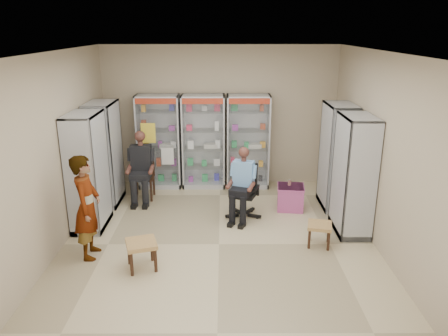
{
  "coord_description": "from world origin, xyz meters",
  "views": [
    {
      "loc": [
        0.07,
        -6.32,
        3.35
      ],
      "look_at": [
        0.08,
        0.7,
        1.07
      ],
      "focal_mm": 35.0,
      "sensor_mm": 36.0,
      "label": 1
    }
  ],
  "objects_px": {
    "seated_shopkeeper": "(244,185)",
    "wooden_chair": "(143,176)",
    "cabinet_back_right": "(248,142)",
    "cabinet_left_far": "(104,154)",
    "cabinet_back_left": "(159,142)",
    "woven_stool_a": "(319,234)",
    "woven_stool_b": "(142,255)",
    "cabinet_right_near": "(354,175)",
    "cabinet_back_mid": "(204,142)",
    "standing_man": "(87,207)",
    "cabinet_left_near": "(88,172)",
    "cabinet_right_far": "(337,157)",
    "pink_trunk": "(290,197)",
    "office_chair": "(243,191)"
  },
  "relations": [
    {
      "from": "seated_shopkeeper",
      "to": "wooden_chair",
      "type": "bearing_deg",
      "value": 174.29
    },
    {
      "from": "cabinet_back_right",
      "to": "seated_shopkeeper",
      "type": "height_order",
      "value": "cabinet_back_right"
    },
    {
      "from": "cabinet_left_far",
      "to": "cabinet_back_left",
      "type": "bearing_deg",
      "value": 135.0
    },
    {
      "from": "cabinet_back_right",
      "to": "woven_stool_a",
      "type": "bearing_deg",
      "value": -70.07
    },
    {
      "from": "wooden_chair",
      "to": "woven_stool_b",
      "type": "relative_size",
      "value": 2.24
    },
    {
      "from": "cabinet_right_near",
      "to": "cabinet_back_mid",
      "type": "bearing_deg",
      "value": 49.16
    },
    {
      "from": "woven_stool_b",
      "to": "standing_man",
      "type": "xyz_separation_m",
      "value": [
        -0.84,
        0.37,
        0.59
      ]
    },
    {
      "from": "wooden_chair",
      "to": "woven_stool_a",
      "type": "xyz_separation_m",
      "value": [
        3.15,
        -2.03,
        -0.28
      ]
    },
    {
      "from": "cabinet_left_near",
      "to": "cabinet_back_mid",
      "type": "bearing_deg",
      "value": 137.2
    },
    {
      "from": "cabinet_back_mid",
      "to": "seated_shopkeeper",
      "type": "relative_size",
      "value": 1.59
    },
    {
      "from": "wooden_chair",
      "to": "seated_shopkeeper",
      "type": "bearing_deg",
      "value": -25.8
    },
    {
      "from": "cabinet_right_far",
      "to": "pink_trunk",
      "type": "xyz_separation_m",
      "value": [
        -0.88,
        -0.16,
        -0.77
      ]
    },
    {
      "from": "woven_stool_b",
      "to": "woven_stool_a",
      "type": "bearing_deg",
      "value": 14.27
    },
    {
      "from": "cabinet_back_left",
      "to": "pink_trunk",
      "type": "distance_m",
      "value": 3.05
    },
    {
      "from": "cabinet_back_mid",
      "to": "office_chair",
      "type": "bearing_deg",
      "value": -64.35
    },
    {
      "from": "cabinet_back_right",
      "to": "woven_stool_b",
      "type": "distance_m",
      "value": 3.93
    },
    {
      "from": "cabinet_back_right",
      "to": "standing_man",
      "type": "height_order",
      "value": "cabinet_back_right"
    },
    {
      "from": "pink_trunk",
      "to": "cabinet_back_right",
      "type": "bearing_deg",
      "value": 120.35
    },
    {
      "from": "office_chair",
      "to": "woven_stool_a",
      "type": "height_order",
      "value": "office_chair"
    },
    {
      "from": "cabinet_back_mid",
      "to": "cabinet_left_near",
      "type": "bearing_deg",
      "value": -132.8
    },
    {
      "from": "cabinet_right_near",
      "to": "seated_shopkeeper",
      "type": "height_order",
      "value": "cabinet_right_near"
    },
    {
      "from": "cabinet_back_right",
      "to": "wooden_chair",
      "type": "relative_size",
      "value": 2.13
    },
    {
      "from": "cabinet_back_mid",
      "to": "office_chair",
      "type": "distance_m",
      "value": 1.89
    },
    {
      "from": "cabinet_right_near",
      "to": "cabinet_back_right",
      "type": "bearing_deg",
      "value": 36.16
    },
    {
      "from": "cabinet_back_right",
      "to": "office_chair",
      "type": "xyz_separation_m",
      "value": [
        -0.16,
        -1.64,
        -0.5
      ]
    },
    {
      "from": "cabinet_back_left",
      "to": "cabinet_left_far",
      "type": "xyz_separation_m",
      "value": [
        -0.93,
        -0.93,
        0.0
      ]
    },
    {
      "from": "woven_stool_a",
      "to": "cabinet_left_near",
      "type": "bearing_deg",
      "value": 169.24
    },
    {
      "from": "seated_shopkeeper",
      "to": "woven_stool_a",
      "type": "height_order",
      "value": "seated_shopkeeper"
    },
    {
      "from": "cabinet_left_far",
      "to": "cabinet_left_near",
      "type": "bearing_deg",
      "value": -0.0
    },
    {
      "from": "woven_stool_b",
      "to": "cabinet_right_far",
      "type": "bearing_deg",
      "value": 34.78
    },
    {
      "from": "cabinet_left_near",
      "to": "cabinet_back_left",
      "type": "bearing_deg",
      "value": 155.39
    },
    {
      "from": "cabinet_left_near",
      "to": "woven_stool_a",
      "type": "relative_size",
      "value": 5.4
    },
    {
      "from": "office_chair",
      "to": "pink_trunk",
      "type": "distance_m",
      "value": 1.02
    },
    {
      "from": "cabinet_left_near",
      "to": "cabinet_right_near",
      "type": "bearing_deg",
      "value": 87.43
    },
    {
      "from": "cabinet_left_near",
      "to": "cabinet_back_right",
      "type": "bearing_deg",
      "value": 125.65
    },
    {
      "from": "seated_shopkeeper",
      "to": "standing_man",
      "type": "relative_size",
      "value": 0.79
    },
    {
      "from": "cabinet_right_near",
      "to": "office_chair",
      "type": "bearing_deg",
      "value": 71.8
    },
    {
      "from": "cabinet_left_far",
      "to": "pink_trunk",
      "type": "bearing_deg",
      "value": 84.28
    },
    {
      "from": "cabinet_back_right",
      "to": "cabinet_right_far",
      "type": "distance_m",
      "value": 1.98
    },
    {
      "from": "cabinet_back_right",
      "to": "cabinet_left_near",
      "type": "bearing_deg",
      "value": -144.35
    },
    {
      "from": "cabinet_back_mid",
      "to": "cabinet_back_right",
      "type": "height_order",
      "value": "same"
    },
    {
      "from": "cabinet_right_near",
      "to": "seated_shopkeeper",
      "type": "relative_size",
      "value": 1.59
    },
    {
      "from": "standing_man",
      "to": "cabinet_back_left",
      "type": "bearing_deg",
      "value": -14.38
    },
    {
      "from": "cabinet_left_far",
      "to": "office_chair",
      "type": "bearing_deg",
      "value": 75.08
    },
    {
      "from": "cabinet_right_far",
      "to": "woven_stool_b",
      "type": "xyz_separation_m",
      "value": [
        -3.34,
        -2.32,
        -0.79
      ]
    },
    {
      "from": "wooden_chair",
      "to": "office_chair",
      "type": "distance_m",
      "value": 2.19
    },
    {
      "from": "cabinet_back_right",
      "to": "seated_shopkeeper",
      "type": "distance_m",
      "value": 1.74
    },
    {
      "from": "cabinet_right_far",
      "to": "cabinet_right_near",
      "type": "relative_size",
      "value": 1.0
    },
    {
      "from": "cabinet_back_mid",
      "to": "woven_stool_a",
      "type": "relative_size",
      "value": 5.4
    },
    {
      "from": "woven_stool_a",
      "to": "standing_man",
      "type": "bearing_deg",
      "value": -174.87
    }
  ]
}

